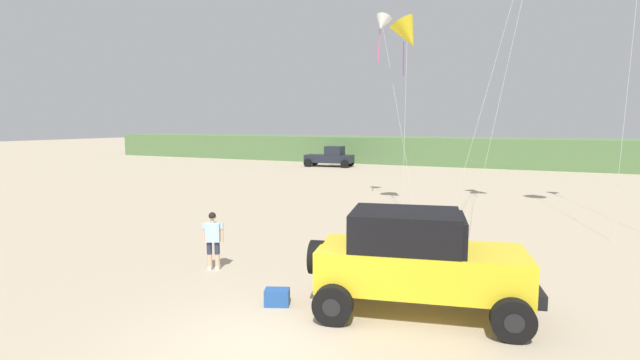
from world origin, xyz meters
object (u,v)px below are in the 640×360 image
(kite_blue_swept, at_px, (382,24))
(cooler_box, at_px, (277,297))
(person_watching, at_px, (213,237))
(jeep, at_px, (417,259))
(distant_pickup, at_px, (331,157))
(kite_orange_streamer, at_px, (407,34))

(kite_blue_swept, bearing_deg, cooler_box, -81.63)
(cooler_box, distance_m, kite_blue_swept, 16.88)
(person_watching, bearing_deg, kite_blue_swept, 85.96)
(cooler_box, bearing_deg, person_watching, 130.30)
(jeep, height_order, kite_blue_swept, kite_blue_swept)
(cooler_box, relative_size, distant_pickup, 0.12)
(jeep, height_order, person_watching, jeep)
(jeep, xyz_separation_m, person_watching, (-5.98, 0.61, -0.26))
(distant_pickup, relative_size, kite_blue_swept, 0.50)
(jeep, distance_m, distant_pickup, 35.65)
(jeep, bearing_deg, cooler_box, -162.52)
(kite_orange_streamer, xyz_separation_m, kite_blue_swept, (-1.76, 1.82, 0.92))
(person_watching, height_order, kite_blue_swept, kite_blue_swept)
(cooler_box, distance_m, kite_orange_streamer, 14.72)
(cooler_box, bearing_deg, distant_pickup, 89.39)
(cooler_box, distance_m, distant_pickup, 35.29)
(jeep, bearing_deg, kite_blue_swept, 110.98)
(person_watching, distance_m, distant_pickup, 32.82)
(kite_orange_streamer, bearing_deg, cooler_box, -88.47)
(distant_pickup, bearing_deg, kite_orange_streamer, -58.19)
(distant_pickup, xyz_separation_m, kite_orange_streamer, (12.67, -20.42, 7.22))
(jeep, relative_size, distant_pickup, 1.05)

